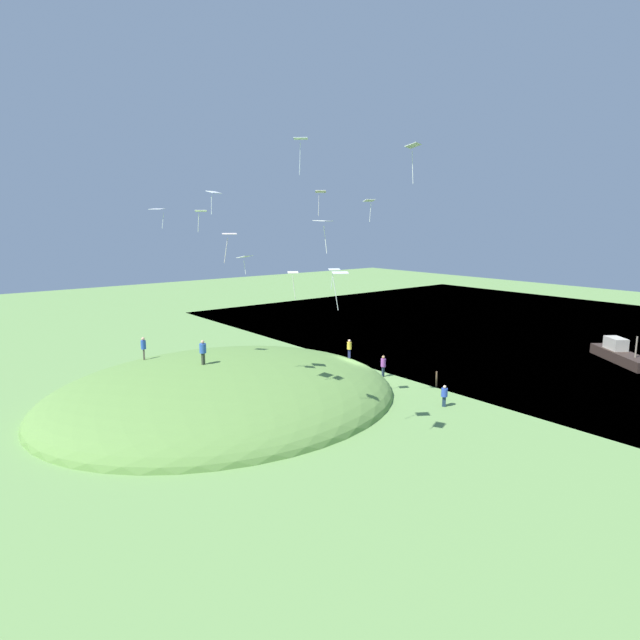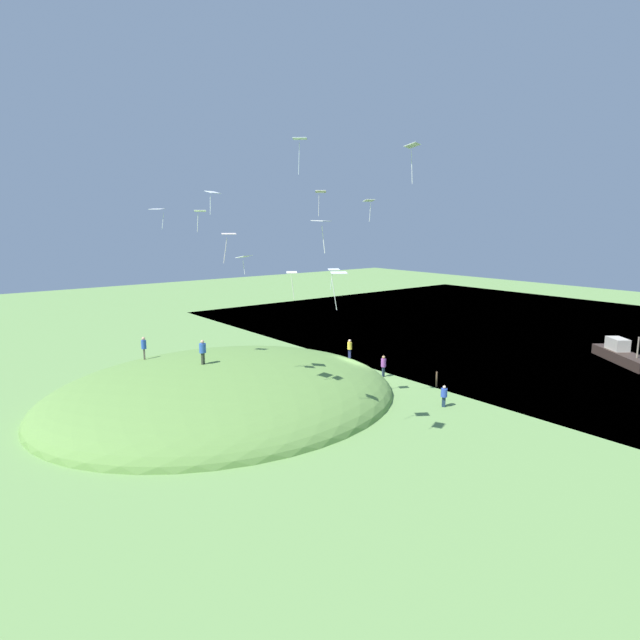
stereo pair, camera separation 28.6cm
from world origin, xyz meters
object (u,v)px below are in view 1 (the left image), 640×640
(kite_5, at_px, (320,193))
(kite_12, at_px, (229,236))
(person_on_hilltop, at_px, (444,393))
(person_with_child, at_px, (383,363))
(person_near_shore, at_px, (349,346))
(kite_8, at_px, (214,193))
(kite_4, at_px, (413,147))
(kite_10, at_px, (301,141))
(kite_2, at_px, (201,212))
(kite_1, at_px, (369,202))
(kite_3, at_px, (340,275))
(boat_on_lake, at_px, (621,355))
(person_walking_path, at_px, (143,346))
(kite_6, at_px, (157,210))
(kite_9, at_px, (323,222))
(kite_0, at_px, (245,257))
(kite_7, at_px, (293,275))
(mooring_post, at_px, (436,379))
(person_watching_kites, at_px, (203,349))
(kite_11, at_px, (334,271))

(kite_5, bearing_deg, kite_12, 14.31)
(person_on_hilltop, bearing_deg, person_with_child, 132.30)
(person_on_hilltop, xyz_separation_m, person_with_child, (-1.96, -7.89, 0.19))
(person_near_shore, distance_m, kite_8, 20.12)
(kite_4, distance_m, kite_10, 6.79)
(person_with_child, relative_size, kite_2, 1.38)
(person_with_child, distance_m, kite_1, 14.03)
(kite_4, bearing_deg, kite_3, -1.68)
(boat_on_lake, bearing_deg, kite_3, 122.08)
(kite_10, bearing_deg, person_walking_path, -69.53)
(boat_on_lake, relative_size, kite_1, 4.65)
(kite_4, bearing_deg, person_walking_path, -58.52)
(boat_on_lake, bearing_deg, kite_6, 102.64)
(kite_10, distance_m, kite_12, 7.37)
(kite_2, distance_m, kite_9, 9.59)
(kite_0, relative_size, kite_7, 0.72)
(mooring_post, bearing_deg, kite_10, -2.80)
(kite_6, distance_m, mooring_post, 24.44)
(kite_3, relative_size, kite_4, 0.92)
(kite_5, relative_size, mooring_post, 1.61)
(kite_5, relative_size, kite_10, 0.94)
(person_watching_kites, bearing_deg, kite_8, -135.98)
(kite_4, relative_size, mooring_post, 1.94)
(person_near_shore, bearing_deg, kite_1, -63.38)
(kite_1, bearing_deg, kite_3, 35.12)
(kite_1, bearing_deg, person_walking_path, -45.97)
(kite_1, height_order, kite_12, kite_1)
(kite_2, xyz_separation_m, mooring_post, (-17.48, 4.47, -12.73))
(kite_0, height_order, kite_12, kite_12)
(kite_9, bearing_deg, person_watching_kites, -88.59)
(person_on_hilltop, xyz_separation_m, kite_0, (12.30, -5.92, 9.69))
(boat_on_lake, height_order, person_walking_path, person_walking_path)
(person_near_shore, bearing_deg, kite_4, -56.30)
(kite_1, bearing_deg, kite_9, 34.96)
(person_near_shore, bearing_deg, person_on_hilltop, -36.64)
(boat_on_lake, bearing_deg, kite_8, 115.08)
(person_near_shore, bearing_deg, kite_11, -82.55)
(kite_11, bearing_deg, kite_8, -1.24)
(kite_3, distance_m, kite_8, 8.48)
(boat_on_lake, xyz_separation_m, kite_5, (25.58, -12.87, 14.30))
(kite_7, xyz_separation_m, mooring_post, (-14.33, -0.68, -9.11))
(person_near_shore, height_order, kite_10, kite_10)
(person_on_hilltop, height_order, kite_9, kite_9)
(boat_on_lake, distance_m, kite_1, 29.72)
(person_near_shore, relative_size, kite_0, 1.40)
(person_on_hilltop, distance_m, person_near_shore, 10.81)
(person_walking_path, relative_size, kite_12, 0.94)
(kite_11, bearing_deg, kite_1, 179.90)
(kite_6, bearing_deg, person_near_shore, 166.46)
(kite_3, height_order, mooring_post, kite_3)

